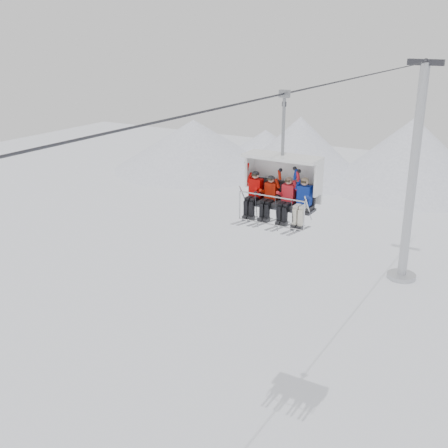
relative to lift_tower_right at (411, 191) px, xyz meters
The scene contains 8 objects.
ridgeline 20.33m from the lift_tower_right, 94.51° to the left, with size 72.00×21.00×7.00m.
lift_tower_right is the anchor object (origin of this frame).
haul_cable 23.25m from the lift_tower_right, 90.00° to the right, with size 0.06×0.06×50.00m, color #303035.
chairlift_carrier 19.06m from the lift_tower_right, 90.00° to the right, with size 2.39×1.17×3.98m.
skier_far_left 19.26m from the lift_tower_right, 92.61° to the right, with size 0.40×1.69×1.61m.
skier_center_left 19.25m from the lift_tower_right, 90.94° to the right, with size 0.37×1.69×1.50m.
skier_center_right 19.25m from the lift_tower_right, 89.10° to the right, with size 0.39×1.69×1.55m.
skier_far_right 19.26m from the lift_tower_right, 87.51° to the right, with size 0.41×1.69×1.63m.
Camera 1 is at (7.12, -11.85, 15.13)m, focal length 45.00 mm.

